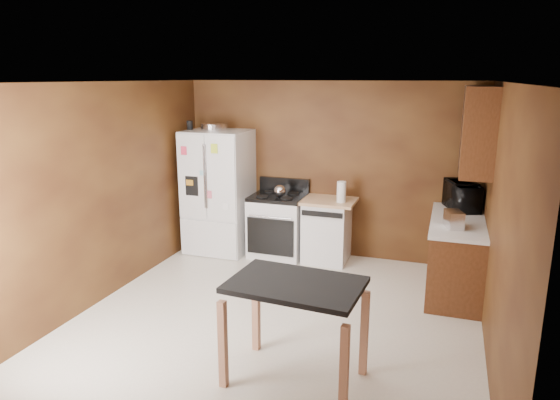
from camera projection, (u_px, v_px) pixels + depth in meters
The scene contains 18 objects.
floor at pixel (276, 320), 5.38m from camera, with size 4.50×4.50×0.00m, color silver.
ceiling at pixel (275, 82), 4.77m from camera, with size 4.50×4.50×0.00m, color white.
wall_back at pixel (328, 170), 7.14m from camera, with size 4.20×4.20×0.00m, color brown.
wall_front at pixel (152, 298), 3.01m from camera, with size 4.20×4.20×0.00m, color brown.
wall_left at pixel (104, 193), 5.73m from camera, with size 4.50×4.50×0.00m, color brown.
wall_right at pixel (499, 228), 4.42m from camera, with size 4.50×4.50×0.00m, color brown.
roasting_pan at pixel (214, 127), 7.18m from camera, with size 0.38×0.38×0.10m, color silver.
pen_cup at pixel (190, 125), 7.21m from camera, with size 0.09×0.09×0.13m, color black.
kettle at pixel (280, 191), 7.02m from camera, with size 0.17×0.17×0.17m, color silver.
paper_towel at pixel (341, 192), 6.75m from camera, with size 0.12×0.12×0.29m, color white.
green_canister at pixel (342, 195), 6.94m from camera, with size 0.11×0.11×0.12m, color #39944E.
toaster at pixel (454, 219), 5.59m from camera, with size 0.16×0.26×0.19m, color silver.
microwave at pixel (462, 197), 6.35m from camera, with size 0.58×0.40×0.32m, color black.
refrigerator at pixel (218, 192), 7.36m from camera, with size 0.90×0.80×1.80m.
gas_range at pixel (278, 225), 7.23m from camera, with size 0.76×0.68×1.10m.
dishwasher at pixel (327, 230), 7.03m from camera, with size 0.78×0.63×0.89m.
right_cabinets at pixel (462, 218), 5.94m from camera, with size 0.63×1.58×2.45m.
island at pixel (295, 299), 4.14m from camera, with size 1.15×0.80×0.91m.
Camera 1 is at (1.63, -4.63, 2.55)m, focal length 32.00 mm.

